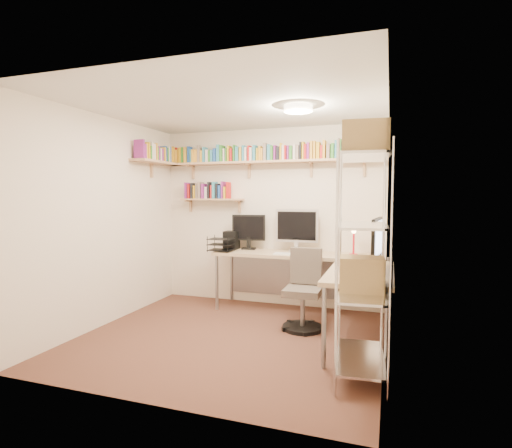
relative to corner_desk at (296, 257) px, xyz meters
The scene contains 6 objects.
ground 1.33m from the corner_desk, 118.60° to the right, with size 3.20×3.20×0.00m, color #4D2A21.
room_shell 1.32m from the corner_desk, 118.41° to the right, with size 3.24×3.04×2.52m.
wall_shelves 1.60m from the corner_desk, 159.70° to the left, with size 3.12×1.09×0.80m.
corner_desk is the anchor object (origin of this frame).
office_chair 0.58m from the corner_desk, 64.69° to the right, with size 0.49×0.50×0.93m.
wire_rack 1.82m from the corner_desk, 58.36° to the right, with size 0.49×0.89×2.12m.
Camera 1 is at (1.63, -3.96, 1.55)m, focal length 28.00 mm.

